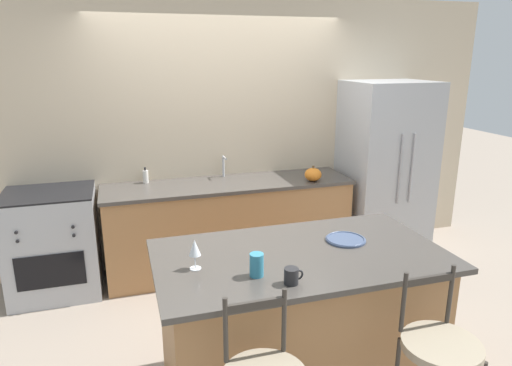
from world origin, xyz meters
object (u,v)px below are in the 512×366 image
at_px(refrigerator, 384,169).
at_px(pumpkin_decoration, 313,175).
at_px(wine_glass, 195,248).
at_px(coffee_mug, 292,276).
at_px(tumbler_cup, 257,265).
at_px(bar_stool_far, 438,364).
at_px(oven_range, 54,243).
at_px(dinner_plate, 346,239).
at_px(soap_bottle, 146,176).

xyz_separation_m(refrigerator, pumpkin_decoration, (-0.90, -0.14, 0.05)).
distance_m(refrigerator, wine_glass, 2.97).
relative_size(coffee_mug, tumbler_cup, 0.82).
relative_size(refrigerator, wine_glass, 10.47).
bearing_deg(refrigerator, wine_glass, -142.75).
bearing_deg(bar_stool_far, refrigerator, 63.82).
height_order(oven_range, pumpkin_decoration, pumpkin_decoration).
xyz_separation_m(refrigerator, tumbler_cup, (-2.06, -1.98, 0.09)).
relative_size(wine_glass, coffee_mug, 1.64).
bearing_deg(dinner_plate, tumbler_cup, -156.82).
xyz_separation_m(oven_range, pumpkin_decoration, (2.46, -0.18, 0.50)).
xyz_separation_m(coffee_mug, pumpkin_decoration, (1.00, 1.98, -0.02)).
bearing_deg(oven_range, bar_stool_far, -50.32).
xyz_separation_m(refrigerator, soap_bottle, (-2.50, 0.27, 0.05)).
bearing_deg(tumbler_cup, oven_range, 123.00).
bearing_deg(oven_range, coffee_mug, -55.84).
bearing_deg(bar_stool_far, tumbler_cup, 146.34).
xyz_separation_m(bar_stool_far, soap_bottle, (-1.26, 2.80, 0.39)).
relative_size(oven_range, dinner_plate, 3.69).
relative_size(dinner_plate, wine_glass, 1.47).
relative_size(bar_stool_far, wine_glass, 6.00).
bearing_deg(soap_bottle, bar_stool_far, -65.73).
height_order(oven_range, coffee_mug, coffee_mug).
bearing_deg(soap_bottle, tumbler_cup, -78.78).
bearing_deg(wine_glass, bar_stool_far, -32.92).
distance_m(bar_stool_far, tumbler_cup, 1.07).
bearing_deg(refrigerator, dinner_plate, -128.76).
bearing_deg(wine_glass, oven_range, 118.65).
xyz_separation_m(oven_range, coffee_mug, (1.47, -2.16, 0.52)).
distance_m(wine_glass, soap_bottle, 2.08).
bearing_deg(refrigerator, pumpkin_decoration, -170.91).
xyz_separation_m(dinner_plate, wine_glass, (-1.01, -0.12, 0.12)).
bearing_deg(coffee_mug, refrigerator, 48.13).
relative_size(oven_range, coffee_mug, 8.90).
bearing_deg(coffee_mug, bar_stool_far, -31.39).
xyz_separation_m(refrigerator, coffee_mug, (-1.90, -2.12, 0.06)).
bearing_deg(soap_bottle, refrigerator, -6.22).
bearing_deg(soap_bottle, coffee_mug, -75.92).
xyz_separation_m(tumbler_cup, pumpkin_decoration, (1.15, 1.84, -0.04)).
bearing_deg(pumpkin_decoration, oven_range, 175.79).
relative_size(oven_range, bar_stool_far, 0.90).
bearing_deg(coffee_mug, oven_range, 124.16).
bearing_deg(pumpkin_decoration, dinner_plate, -106.19).
height_order(wine_glass, coffee_mug, wine_glass).
xyz_separation_m(dinner_plate, pumpkin_decoration, (0.45, 1.54, 0.02)).
distance_m(dinner_plate, coffee_mug, 0.71).
relative_size(bar_stool_far, tumbler_cup, 8.13).
bearing_deg(dinner_plate, pumpkin_decoration, 73.81).
distance_m(bar_stool_far, soap_bottle, 3.09).
xyz_separation_m(oven_range, soap_bottle, (0.86, 0.24, 0.50)).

